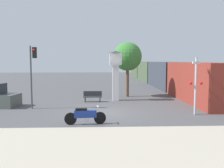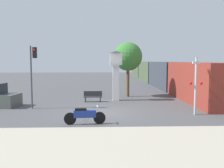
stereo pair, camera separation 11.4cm
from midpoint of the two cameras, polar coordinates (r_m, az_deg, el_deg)
ground_plane at (r=17.27m, az=-2.01°, el=-6.55°), size 120.00×120.00×0.00m
sidewalk_strip at (r=10.38m, az=-2.01°, el=-14.39°), size 36.00×6.00×0.10m
motorcycle at (r=14.14m, az=-6.02°, el=-7.20°), size 2.32×0.50×1.02m
clock_tower at (r=22.27m, az=1.04°, el=3.78°), size 1.26×1.26×4.44m
freight_train at (r=39.31m, az=10.44°, el=2.53°), size 2.80×44.67×3.40m
traffic_light at (r=19.26m, az=-17.48°, el=3.95°), size 0.50×0.35×4.65m
railroad_crossing_signal at (r=17.24m, az=18.77°, el=0.11°), size 0.90×0.82×3.79m
street_tree at (r=24.75m, az=3.81°, el=6.23°), size 2.81×2.81×5.39m
bench at (r=21.76m, az=-4.24°, el=-2.78°), size 1.60×0.44×0.92m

